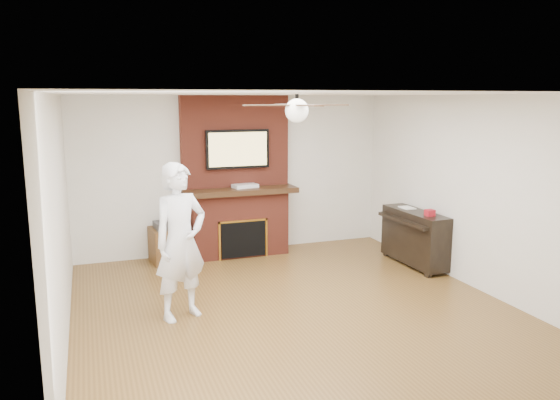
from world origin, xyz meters
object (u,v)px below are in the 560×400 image
object	(u,v)px
fireplace	(237,192)
side_table	(169,243)
person	(180,242)
piano	(415,236)

from	to	relation	value
fireplace	side_table	xyz separation A→B (m)	(-1.10, -0.07, -0.71)
person	piano	world-z (taller)	person
fireplace	piano	distance (m)	2.79
person	piano	xyz separation A→B (m)	(3.58, 0.81, -0.45)
fireplace	person	bearing A→B (deg)	-119.18
fireplace	piano	world-z (taller)	fireplace
side_table	piano	xyz separation A→B (m)	(3.40, -1.42, 0.15)
piano	person	bearing A→B (deg)	-168.81
person	side_table	distance (m)	2.32
fireplace	person	xyz separation A→B (m)	(-1.28, -2.30, -0.11)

